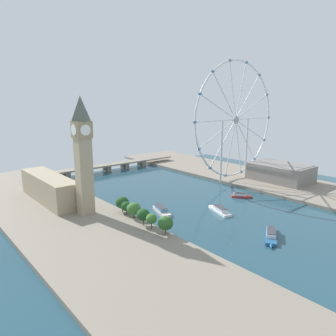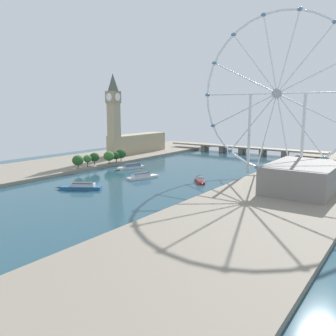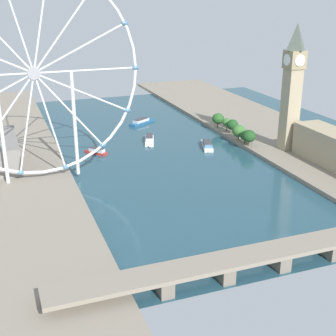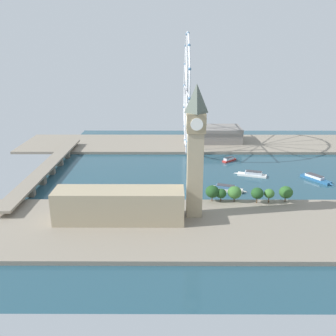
{
  "view_description": "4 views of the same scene",
  "coord_description": "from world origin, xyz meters",
  "px_view_note": "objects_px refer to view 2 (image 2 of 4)",
  "views": [
    {
      "loc": [
        -209.64,
        -187.44,
        96.55
      ],
      "look_at": [
        24.62,
        93.64,
        17.44
      ],
      "focal_mm": 34.77,
      "sensor_mm": 36.0,
      "label": 1
    },
    {
      "loc": [
        185.06,
        -243.91,
        61.59
      ],
      "look_at": [
        12.05,
        2.98,
        8.82
      ],
      "focal_mm": 37.57,
      "sensor_mm": 36.0,
      "label": 2
    },
    {
      "loc": [
        113.57,
        351.83,
        119.06
      ],
      "look_at": [
        10.12,
        74.42,
        8.44
      ],
      "focal_mm": 50.51,
      "sensor_mm": 36.0,
      "label": 3
    },
    {
      "loc": [
        -341.32,
        70.4,
        120.76
      ],
      "look_at": [
        -24.25,
        71.6,
        14.64
      ],
      "focal_mm": 38.55,
      "sensor_mm": 36.0,
      "label": 4
    }
  ],
  "objects_px": {
    "parliament_block": "(138,143)",
    "riverside_hall": "(303,177)",
    "river_bridge": "(242,148)",
    "tour_boat_2": "(131,167)",
    "clock_tower": "(114,115)",
    "tour_boat_0": "(142,176)",
    "tour_boat_1": "(81,187)",
    "ferris_wheel": "(277,94)",
    "tour_boat_3": "(200,180)"
  },
  "relations": [
    {
      "from": "parliament_block",
      "to": "riverside_hall",
      "type": "height_order",
      "value": "parliament_block"
    },
    {
      "from": "riverside_hall",
      "to": "parliament_block",
      "type": "bearing_deg",
      "value": 157.5
    },
    {
      "from": "riverside_hall",
      "to": "river_bridge",
      "type": "distance_m",
      "value": 220.5
    },
    {
      "from": "tour_boat_2",
      "to": "clock_tower",
      "type": "bearing_deg",
      "value": -103.23
    },
    {
      "from": "clock_tower",
      "to": "tour_boat_2",
      "type": "height_order",
      "value": "clock_tower"
    },
    {
      "from": "riverside_hall",
      "to": "tour_boat_0",
      "type": "distance_m",
      "value": 130.94
    },
    {
      "from": "tour_boat_2",
      "to": "tour_boat_1",
      "type": "bearing_deg",
      "value": 35.64
    },
    {
      "from": "tour_boat_0",
      "to": "clock_tower",
      "type": "bearing_deg",
      "value": 73.98
    },
    {
      "from": "ferris_wheel",
      "to": "river_bridge",
      "type": "relative_size",
      "value": 0.64
    },
    {
      "from": "tour_boat_3",
      "to": "tour_boat_2",
      "type": "bearing_deg",
      "value": -140.89
    },
    {
      "from": "tour_boat_1",
      "to": "ferris_wheel",
      "type": "bearing_deg",
      "value": -164.57
    },
    {
      "from": "clock_tower",
      "to": "tour_boat_0",
      "type": "height_order",
      "value": "clock_tower"
    },
    {
      "from": "riverside_hall",
      "to": "tour_boat_3",
      "type": "distance_m",
      "value": 80.78
    },
    {
      "from": "river_bridge",
      "to": "clock_tower",
      "type": "bearing_deg",
      "value": -125.01
    },
    {
      "from": "river_bridge",
      "to": "tour_boat_2",
      "type": "relative_size",
      "value": 6.71
    },
    {
      "from": "river_bridge",
      "to": "tour_boat_3",
      "type": "relative_size",
      "value": 11.55
    },
    {
      "from": "riverside_hall",
      "to": "river_bridge",
      "type": "bearing_deg",
      "value": 124.11
    },
    {
      "from": "tour_boat_2",
      "to": "ferris_wheel",
      "type": "bearing_deg",
      "value": 121.58
    },
    {
      "from": "clock_tower",
      "to": "tour_boat_1",
      "type": "distance_m",
      "value": 155.02
    },
    {
      "from": "ferris_wheel",
      "to": "riverside_hall",
      "type": "bearing_deg",
      "value": -49.37
    },
    {
      "from": "parliament_block",
      "to": "river_bridge",
      "type": "bearing_deg",
      "value": 38.62
    },
    {
      "from": "ferris_wheel",
      "to": "parliament_block",
      "type": "bearing_deg",
      "value": 164.24
    },
    {
      "from": "parliament_block",
      "to": "tour_boat_3",
      "type": "height_order",
      "value": "parliament_block"
    },
    {
      "from": "riverside_hall",
      "to": "tour_boat_3",
      "type": "relative_size",
      "value": 3.55
    },
    {
      "from": "river_bridge",
      "to": "tour_boat_1",
      "type": "xyz_separation_m",
      "value": [
        -17.1,
        -262.23,
        -4.73
      ]
    },
    {
      "from": "clock_tower",
      "to": "tour_boat_0",
      "type": "distance_m",
      "value": 123.62
    },
    {
      "from": "tour_boat_3",
      "to": "clock_tower",
      "type": "bearing_deg",
      "value": -149.81
    },
    {
      "from": "parliament_block",
      "to": "river_bridge",
      "type": "distance_m",
      "value": 138.78
    },
    {
      "from": "parliament_block",
      "to": "tour_boat_1",
      "type": "bearing_deg",
      "value": -62.59
    },
    {
      "from": "parliament_block",
      "to": "tour_boat_3",
      "type": "relative_size",
      "value": 4.95
    },
    {
      "from": "tour_boat_0",
      "to": "tour_boat_1",
      "type": "distance_m",
      "value": 59.46
    },
    {
      "from": "tour_boat_2",
      "to": "tour_boat_3",
      "type": "relative_size",
      "value": 1.72
    },
    {
      "from": "clock_tower",
      "to": "ferris_wheel",
      "type": "height_order",
      "value": "ferris_wheel"
    },
    {
      "from": "ferris_wheel",
      "to": "tour_boat_2",
      "type": "distance_m",
      "value": 153.67
    },
    {
      "from": "riverside_hall",
      "to": "river_bridge",
      "type": "xyz_separation_m",
      "value": [
        -123.6,
        182.52,
        -5.71
      ]
    },
    {
      "from": "clock_tower",
      "to": "riverside_hall",
      "type": "xyz_separation_m",
      "value": [
        221.77,
        -42.38,
        -40.08
      ]
    },
    {
      "from": "tour_boat_3",
      "to": "parliament_block",
      "type": "bearing_deg",
      "value": -164.83
    },
    {
      "from": "tour_boat_0",
      "to": "riverside_hall",
      "type": "bearing_deg",
      "value": -62.1
    },
    {
      "from": "river_bridge",
      "to": "tour_boat_3",
      "type": "bearing_deg",
      "value": -76.96
    },
    {
      "from": "parliament_block",
      "to": "tour_boat_3",
      "type": "bearing_deg",
      "value": -33.96
    },
    {
      "from": "tour_boat_1",
      "to": "tour_boat_3",
      "type": "bearing_deg",
      "value": -162.79
    },
    {
      "from": "clock_tower",
      "to": "parliament_block",
      "type": "distance_m",
      "value": 66.41
    },
    {
      "from": "river_bridge",
      "to": "tour_boat_1",
      "type": "height_order",
      "value": "river_bridge"
    },
    {
      "from": "tour_boat_2",
      "to": "tour_boat_3",
      "type": "xyz_separation_m",
      "value": [
        88.35,
        -15.62,
        -0.16
      ]
    },
    {
      "from": "clock_tower",
      "to": "tour_boat_3",
      "type": "bearing_deg",
      "value": -18.94
    },
    {
      "from": "tour_boat_0",
      "to": "river_bridge",
      "type": "bearing_deg",
      "value": 16.99
    },
    {
      "from": "clock_tower",
      "to": "tour_boat_3",
      "type": "height_order",
      "value": "clock_tower"
    },
    {
      "from": "parliament_block",
      "to": "ferris_wheel",
      "type": "xyz_separation_m",
      "value": [
        197.2,
        -55.66,
        56.78
      ]
    },
    {
      "from": "riverside_hall",
      "to": "tour_boat_1",
      "type": "relative_size",
      "value": 2.03
    },
    {
      "from": "river_bridge",
      "to": "tour_boat_0",
      "type": "xyz_separation_m",
      "value": [
        -5.14,
        -203.98,
        -4.73
      ]
    }
  ]
}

